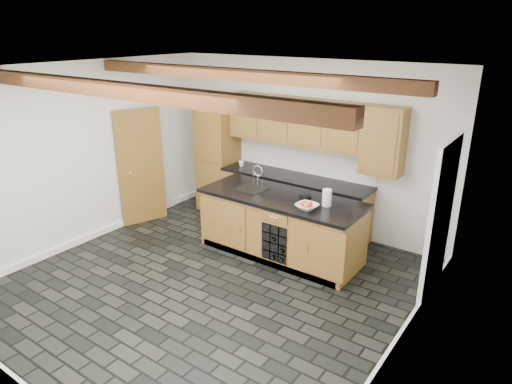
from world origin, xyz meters
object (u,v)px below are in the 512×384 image
(island, at_px, (281,226))
(kitchen_scale, at_px, (305,196))
(fruit_bowl, at_px, (307,207))
(paper_towel, at_px, (327,198))

(island, bearing_deg, kitchen_scale, 29.22)
(kitchen_scale, distance_m, fruit_bowl, 0.45)
(island, height_order, kitchen_scale, kitchen_scale)
(fruit_bowl, height_order, paper_towel, paper_towel)
(kitchen_scale, distance_m, paper_towel, 0.42)
(island, relative_size, kitchen_scale, 12.81)
(island, height_order, fruit_bowl, fruit_bowl)
(island, distance_m, paper_towel, 0.91)
(island, bearing_deg, paper_towel, 5.08)
(island, bearing_deg, fruit_bowl, -20.97)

